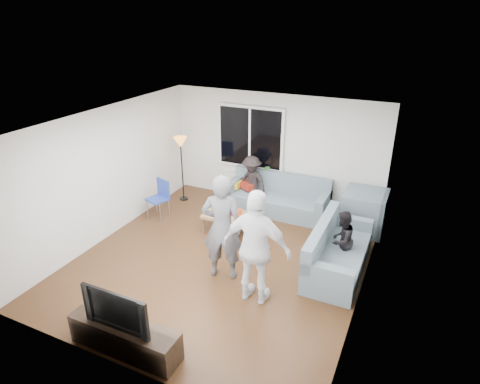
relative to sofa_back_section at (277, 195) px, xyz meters
The scene contains 31 objects.
floor 2.33m from the sofa_back_section, 96.24° to the right, with size 5.00×5.50×0.04m, color #56351C.
ceiling 3.17m from the sofa_back_section, 96.24° to the right, with size 5.00×5.50×0.04m, color white.
wall_back 1.04m from the sofa_back_section, 116.40° to the left, with size 5.00×0.04×2.60m, color silver.
wall_front 5.12m from the sofa_back_section, 92.82° to the right, with size 5.00×0.04×2.60m, color silver.
wall_left 3.69m from the sofa_back_section, 140.65° to the right, with size 0.04×5.50×2.60m, color silver.
wall_right 3.33m from the sofa_back_section, 44.98° to the right, with size 0.04×5.50×2.60m, color silver.
window_frame 1.47m from the sofa_back_section, 153.66° to the left, with size 1.62×0.06×1.47m, color white.
window_glass 1.46m from the sofa_back_section, 155.87° to the left, with size 1.50×0.02×1.35m, color black.
window_mullion 1.46m from the sofa_back_section, 156.43° to the left, with size 0.05×0.03×1.35m, color white.
radiator 0.94m from the sofa_back_section, 155.87° to the left, with size 1.30×0.12×0.62m, color silver.
potted_plant 0.65m from the sofa_back_section, 139.52° to the left, with size 0.18×0.15×0.33m, color #38712D.
vase 1.08m from the sofa_back_section, 160.46° to the left, with size 0.16×0.16×0.17m, color silver.
sofa_back_section is the anchor object (origin of this frame).
sofa_right_section 2.44m from the sofa_back_section, 43.32° to the right, with size 0.85×2.00×0.85m, color slate, non-canonical shape.
sofa_corner 1.92m from the sofa_back_section, ahead, with size 0.85×0.85×0.85m, color slate.
cushion_yellow 1.11m from the sofa_back_section, behind, with size 0.38×0.32×0.14m, color yellow.
cushion_red 0.74m from the sofa_back_section, behind, with size 0.36×0.30×0.13m, color maroon.
coffee_table 1.40m from the sofa_back_section, 113.35° to the right, with size 1.10×0.60×0.40m, color #A67B50.
pitcher 1.35m from the sofa_back_section, 113.35° to the right, with size 0.17×0.17×0.17m, color maroon.
side_chair 2.67m from the sofa_back_section, 149.57° to the right, with size 0.40×0.40×0.86m, color #233D9B, non-canonical shape.
floor_lamp 2.35m from the sofa_back_section, behind, with size 0.32×0.32×1.56m, color orange, non-canonical shape.
player_left 2.74m from the sofa_back_section, 90.06° to the right, with size 0.69×0.45×1.88m, color #505055.
player_right 3.18m from the sofa_back_section, 75.90° to the right, with size 1.11×0.46×1.89m, color white.
spectator_right 2.36m from the sofa_back_section, 41.26° to the right, with size 0.53×0.41×1.08m, color black.
spectator_back 0.67m from the sofa_back_section, behind, with size 0.80×0.46×1.24m, color black.
tv_console 4.79m from the sofa_back_section, 95.00° to the right, with size 1.60×0.40×0.44m, color #332619.
television 4.80m from the sofa_back_section, 95.00° to the right, with size 1.01×0.13×0.58m, color black.
bottle_c 1.25m from the sofa_back_section, 114.55° to the right, with size 0.07×0.07×0.21m, color black.
bottle_a 1.43m from the sofa_back_section, 125.67° to the right, with size 0.07×0.07×0.21m, color #C1640B.
bottle_d 1.40m from the sofa_back_section, 102.00° to the right, with size 0.07×0.07×0.22m, color #F14515.
bottle_e 1.12m from the sofa_back_section, 99.64° to the right, with size 0.07×0.07×0.22m, color black.
Camera 1 is at (3.00, -5.65, 4.23)m, focal length 30.42 mm.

